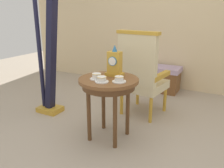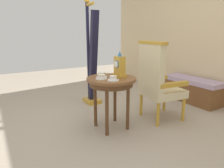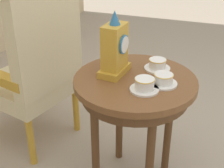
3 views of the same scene
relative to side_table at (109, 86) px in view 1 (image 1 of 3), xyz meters
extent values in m
plane|color=tan|center=(0.05, -0.09, -0.60)|extent=(10.00, 10.00, 0.00)
cube|color=beige|center=(0.05, 2.16, 0.80)|extent=(6.00, 0.10, 2.80)
cylinder|color=brown|center=(0.00, 0.00, 0.07)|extent=(0.63, 0.63, 0.03)
cylinder|color=#56351C|center=(0.00, 0.00, 0.02)|extent=(0.56, 0.56, 0.07)
cylinder|color=#56351C|center=(0.16, 0.16, -0.27)|extent=(0.04, 0.04, 0.66)
cylinder|color=#56351C|center=(-0.16, 0.16, -0.27)|extent=(0.04, 0.04, 0.66)
cylinder|color=#56351C|center=(-0.16, -0.16, -0.27)|extent=(0.04, 0.04, 0.66)
cylinder|color=#56351C|center=(0.16, -0.16, -0.27)|extent=(0.04, 0.04, 0.66)
cylinder|color=white|center=(-0.09, -0.08, 0.09)|extent=(0.14, 0.14, 0.01)
cylinder|color=white|center=(-0.09, -0.08, 0.13)|extent=(0.09, 0.09, 0.05)
torus|color=gold|center=(-0.09, -0.08, 0.15)|extent=(0.10, 0.10, 0.00)
cylinder|color=white|center=(0.00, -0.15, 0.09)|extent=(0.14, 0.14, 0.01)
cylinder|color=white|center=(0.00, -0.15, 0.12)|extent=(0.09, 0.09, 0.05)
torus|color=gold|center=(0.00, -0.15, 0.14)|extent=(0.10, 0.10, 0.00)
cylinder|color=white|center=(0.15, -0.06, 0.09)|extent=(0.14, 0.14, 0.01)
cylinder|color=white|center=(0.15, -0.06, 0.12)|extent=(0.09, 0.09, 0.05)
torus|color=gold|center=(0.15, -0.06, 0.14)|extent=(0.09, 0.09, 0.00)
cube|color=gold|center=(0.01, 0.12, 0.11)|extent=(0.19, 0.11, 0.04)
cube|color=gold|center=(0.01, 0.12, 0.24)|extent=(0.14, 0.09, 0.23)
cylinder|color=teal|center=(0.01, 0.07, 0.26)|extent=(0.10, 0.01, 0.10)
cylinder|color=white|center=(0.01, 0.06, 0.26)|extent=(0.08, 0.00, 0.08)
cone|color=teal|center=(0.01, 0.12, 0.39)|extent=(0.06, 0.06, 0.07)
cube|color=beige|center=(0.11, 0.81, -0.20)|extent=(0.59, 0.59, 0.11)
cube|color=beige|center=(0.08, 0.60, 0.18)|extent=(0.53, 0.16, 0.64)
cube|color=gold|center=(0.08, 0.60, 0.52)|extent=(0.57, 0.18, 0.04)
cube|color=gold|center=(0.34, 0.78, -0.03)|extent=(0.13, 0.47, 0.06)
cube|color=gold|center=(-0.12, 0.85, -0.03)|extent=(0.13, 0.47, 0.06)
cylinder|color=gold|center=(0.36, 1.00, -0.43)|extent=(0.04, 0.04, 0.35)
cylinder|color=gold|center=(-0.08, 1.06, -0.43)|extent=(0.04, 0.04, 0.35)
cylinder|color=gold|center=(0.30, 0.56, -0.43)|extent=(0.04, 0.04, 0.35)
cylinder|color=gold|center=(-0.14, 0.63, -0.43)|extent=(0.04, 0.04, 0.35)
cube|color=gold|center=(-1.07, 0.23, -0.57)|extent=(0.32, 0.24, 0.07)
cylinder|color=#191933|center=(-1.17, 0.23, 0.31)|extent=(0.06, 0.06, 1.68)
cube|color=black|center=(-0.97, 0.23, 0.24)|extent=(0.28, 0.11, 1.55)
cube|color=#B299B7|center=(-0.17, 1.86, -0.20)|extent=(1.09, 0.40, 0.08)
cube|color=brown|center=(-0.17, 1.86, -0.42)|extent=(1.05, 0.38, 0.36)
camera|label=1|loc=(1.12, -2.06, 0.76)|focal=37.31mm
camera|label=2|loc=(2.18, -1.31, 0.64)|focal=32.63mm
camera|label=3|loc=(-1.38, -0.54, 0.86)|focal=52.56mm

